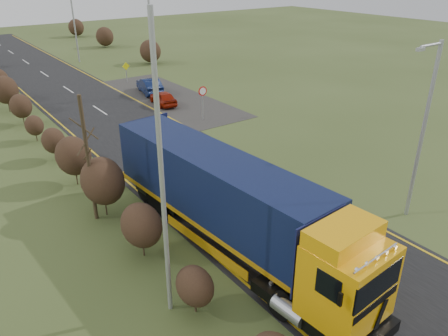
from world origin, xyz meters
name	(u,v)px	position (x,y,z in m)	size (l,w,h in m)	color
ground	(255,212)	(0.00, 0.00, 0.00)	(160.00, 160.00, 0.00)	#3A491F
road	(158,148)	(0.00, 10.00, 0.01)	(8.00, 120.00, 0.02)	black
layby	(169,97)	(6.50, 20.00, 0.01)	(6.00, 18.00, 0.02)	#2C2A27
lane_markings	(160,149)	(0.00, 9.69, 0.03)	(7.52, 116.00, 0.01)	gold
hedgerow	(75,158)	(-6.00, 7.89, 1.62)	(2.24, 102.04, 6.05)	#301E15
lorry	(231,202)	(-2.80, -1.74, 2.30)	(3.25, 14.70, 4.06)	black
car_red_hatchback	(163,98)	(5.01, 18.27, 0.60)	(1.42, 3.52, 1.20)	maroon
car_blue_sedan	(150,86)	(5.79, 22.28, 0.71)	(1.51, 4.32, 1.42)	#0B1840
streetlight_near	(423,127)	(5.71, -4.50, 4.51)	(1.76, 0.18, 8.23)	#9C9FA2
streetlight_mid	(149,35)	(5.67, 21.32, 5.43)	(2.08, 0.20, 9.81)	#9C9FA2
streetlight_far	(74,25)	(5.25, 40.04, 4.35)	(1.70, 0.18, 7.95)	#9C9FA2
left_pole	(162,181)	(-6.64, -3.32, 5.05)	(0.16, 0.16, 10.10)	#9C9FA2
speed_sign	(203,96)	(5.60, 13.02, 1.88)	(0.73, 0.10, 2.64)	#9C9FA2
warning_board	(126,70)	(5.80, 27.28, 1.26)	(0.78, 0.11, 2.04)	#9C9FA2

